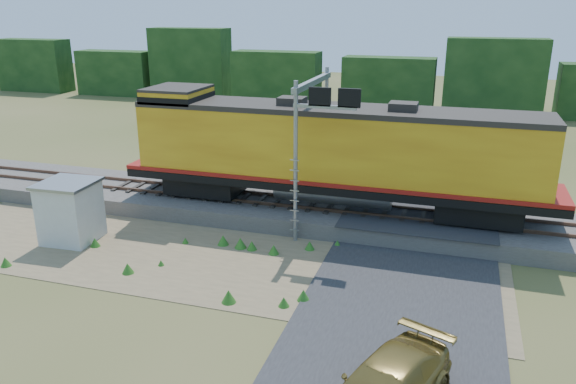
% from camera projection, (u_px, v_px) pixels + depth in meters
% --- Properties ---
extents(ground, '(140.00, 140.00, 0.00)m').
position_uv_depth(ground, '(234.00, 265.00, 23.28)').
color(ground, '#475123').
rests_on(ground, ground).
extents(ballast, '(70.00, 5.00, 0.80)m').
position_uv_depth(ballast, '(278.00, 209.00, 28.59)').
color(ballast, slate).
rests_on(ballast, ground).
extents(rails, '(70.00, 1.54, 0.16)m').
position_uv_depth(rails, '(278.00, 200.00, 28.43)').
color(rails, brown).
rests_on(rails, ballast).
extents(dirt_shoulder, '(26.00, 8.00, 0.03)m').
position_uv_depth(dirt_shoulder, '(195.00, 254.00, 24.29)').
color(dirt_shoulder, '#8C7754').
rests_on(dirt_shoulder, ground).
extents(road, '(7.00, 66.00, 0.86)m').
position_uv_depth(road, '(406.00, 279.00, 21.96)').
color(road, '#38383A').
rests_on(road, ground).
extents(tree_line_north, '(130.00, 3.00, 6.50)m').
position_uv_depth(tree_line_north, '(377.00, 80.00, 56.73)').
color(tree_line_north, '#133312').
rests_on(tree_line_north, ground).
extents(weed_clumps, '(15.00, 6.20, 0.56)m').
position_uv_depth(weed_clumps, '(160.00, 254.00, 24.35)').
color(weed_clumps, '#2E6C1F').
rests_on(weed_clumps, ground).
extents(locomotive, '(20.91, 3.19, 5.39)m').
position_uv_depth(locomotive, '(328.00, 151.00, 26.86)').
color(locomotive, black).
rests_on(locomotive, rails).
extents(shed, '(2.47, 2.47, 2.81)m').
position_uv_depth(shed, '(70.00, 211.00, 25.32)').
color(shed, silver).
rests_on(shed, ground).
extents(signal_gantry, '(2.88, 6.20, 7.27)m').
position_uv_depth(signal_gantry, '(317.00, 115.00, 25.79)').
color(signal_gantry, gray).
rests_on(signal_gantry, ground).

